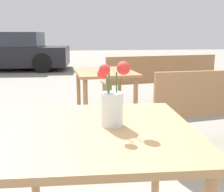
{
  "coord_description": "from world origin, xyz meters",
  "views": [
    {
      "loc": [
        -0.12,
        -1.21,
        1.17
      ],
      "look_at": [
        0.07,
        0.03,
        0.9
      ],
      "focal_mm": 45.0,
      "sensor_mm": 36.0,
      "label": 1
    }
  ],
  "objects": [
    {
      "name": "flower_vase",
      "position": [
        0.07,
        0.03,
        0.86
      ],
      "size": [
        0.14,
        0.13,
        0.3
      ],
      "color": "silver",
      "rests_on": "table_front"
    },
    {
      "name": "table_back",
      "position": [
        0.29,
        2.14,
        0.62
      ],
      "size": [
        0.74,
        0.92,
        0.74
      ],
      "color": "#9E7047",
      "rests_on": "ground_plane"
    },
    {
      "name": "table_front",
      "position": [
        0.0,
        0.0,
        0.65
      ],
      "size": [
        0.91,
        0.92,
        0.76
      ],
      "color": "tan",
      "rests_on": "ground_plane"
    },
    {
      "name": "parked_car",
      "position": [
        -2.13,
        8.68,
        0.6
      ],
      "size": [
        3.98,
        2.08,
        1.25
      ],
      "color": "black",
      "rests_on": "ground_plane"
    },
    {
      "name": "bench_middle",
      "position": [
        1.3,
        3.08,
        0.47
      ],
      "size": [
        1.88,
        0.63,
        0.85
      ],
      "color": "#9E7047",
      "rests_on": "ground_plane"
    }
  ]
}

